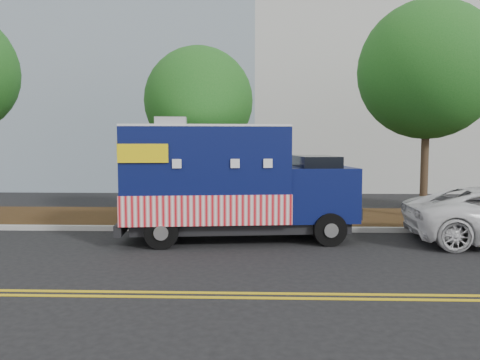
{
  "coord_description": "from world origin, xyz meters",
  "views": [
    {
      "loc": [
        2.06,
        -12.66,
        2.72
      ],
      "look_at": [
        1.61,
        0.6,
        1.64
      ],
      "focal_mm": 35.0,
      "sensor_mm": 36.0,
      "label": 1
    }
  ],
  "objects": [
    {
      "name": "tree_b",
      "position": [
        0.11,
        3.38,
        4.1
      ],
      "size": [
        3.68,
        3.68,
        5.96
      ],
      "color": "#38281C",
      "rests_on": "ground"
    },
    {
      "name": "tree_c",
      "position": [
        7.81,
        3.46,
        5.11
      ],
      "size": [
        4.62,
        4.62,
        7.43
      ],
      "color": "#38281C",
      "rests_on": "ground"
    },
    {
      "name": "ground",
      "position": [
        0.0,
        0.0,
        0.0
      ],
      "size": [
        120.0,
        120.0,
        0.0
      ],
      "primitive_type": "plane",
      "color": "black",
      "rests_on": "ground"
    },
    {
      "name": "centerline_near",
      "position": [
        0.0,
        -4.45,
        0.01
      ],
      "size": [
        120.0,
        0.1,
        0.01
      ],
      "primitive_type": "cube",
      "color": "gold",
      "rests_on": "ground"
    },
    {
      "name": "food_truck",
      "position": [
        1.24,
        0.26,
        1.53
      ],
      "size": [
        6.65,
        3.1,
        3.39
      ],
      "rotation": [
        0.0,
        0.0,
        0.11
      ],
      "color": "black",
      "rests_on": "ground"
    },
    {
      "name": "mulch_strip",
      "position": [
        0.0,
        3.5,
        0.07
      ],
      "size": [
        120.0,
        4.0,
        0.15
      ],
      "primitive_type": "cube",
      "color": "#301F0D",
      "rests_on": "ground"
    },
    {
      "name": "curb",
      "position": [
        0.0,
        1.4,
        0.07
      ],
      "size": [
        120.0,
        0.18,
        0.15
      ],
      "primitive_type": "cube",
      "color": "#9E9E99",
      "rests_on": "ground"
    },
    {
      "name": "sign_post",
      "position": [
        -1.61,
        1.94,
        1.2
      ],
      "size": [
        0.06,
        0.06,
        2.4
      ],
      "primitive_type": "cube",
      "color": "#473828",
      "rests_on": "ground"
    },
    {
      "name": "centerline_far",
      "position": [
        0.0,
        -4.7,
        0.01
      ],
      "size": [
        120.0,
        0.1,
        0.01
      ],
      "primitive_type": "cube",
      "color": "gold",
      "rests_on": "ground"
    }
  ]
}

